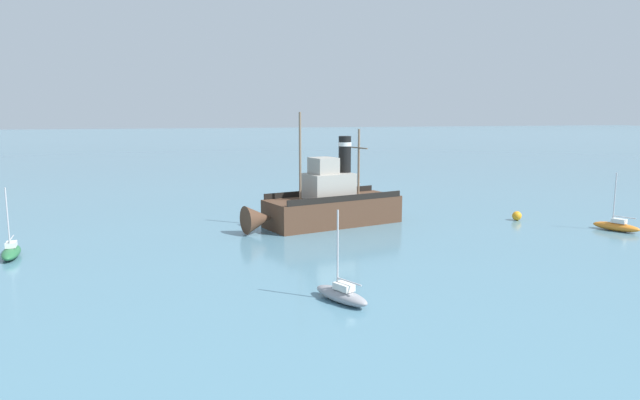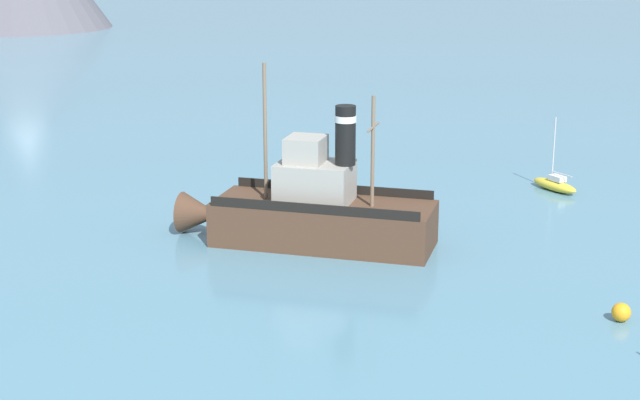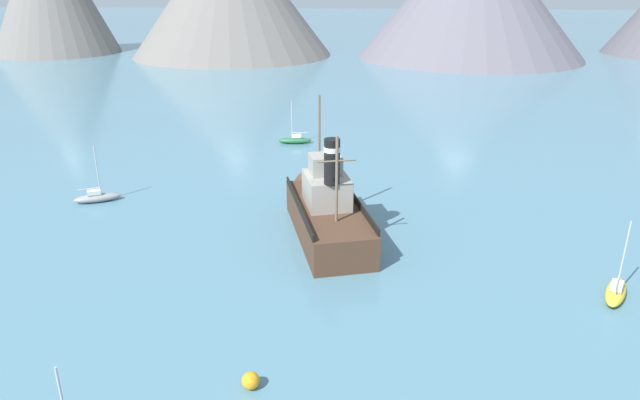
# 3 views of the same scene
# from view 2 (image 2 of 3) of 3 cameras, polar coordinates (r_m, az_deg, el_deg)

# --- Properties ---
(ground_plane) EXTENTS (600.00, 600.00, 0.00)m
(ground_plane) POSITION_cam_2_polar(r_m,az_deg,el_deg) (54.32, 0.02, -2.50)
(ground_plane) COLOR teal
(old_tugboat) EXTENTS (7.58, 14.77, 9.90)m
(old_tugboat) POSITION_cam_2_polar(r_m,az_deg,el_deg) (53.65, -0.42, -0.68)
(old_tugboat) COLOR #4C3323
(old_tugboat) RESTS_ON ground
(sailboat_yellow) EXTENTS (2.73, 3.88, 4.90)m
(sailboat_yellow) POSITION_cam_2_polar(r_m,az_deg,el_deg) (66.79, 13.51, 0.90)
(sailboat_yellow) COLOR gold
(sailboat_yellow) RESTS_ON ground
(mooring_buoy) EXTENTS (0.85, 0.85, 0.85)m
(mooring_buoy) POSITION_cam_2_polar(r_m,az_deg,el_deg) (45.60, 17.12, -6.26)
(mooring_buoy) COLOR orange
(mooring_buoy) RESTS_ON ground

